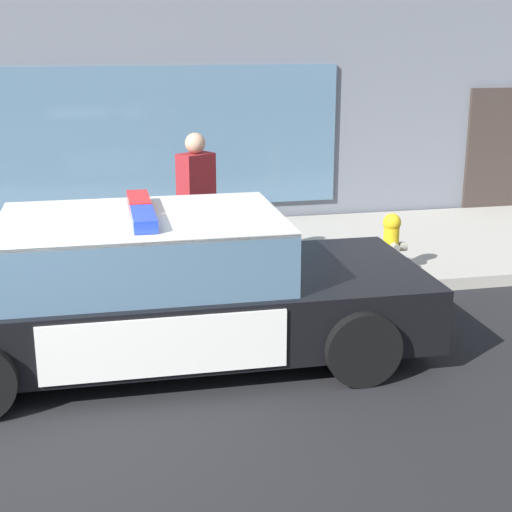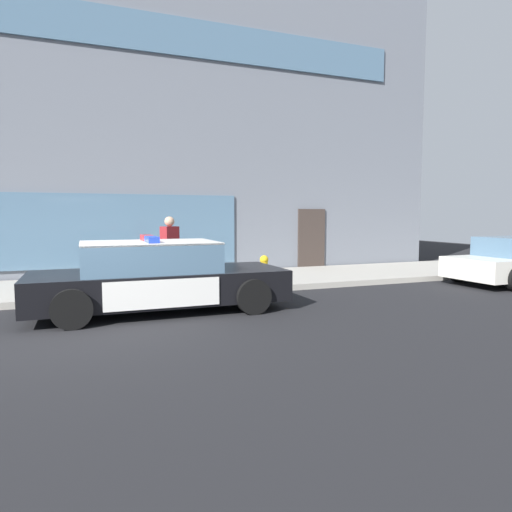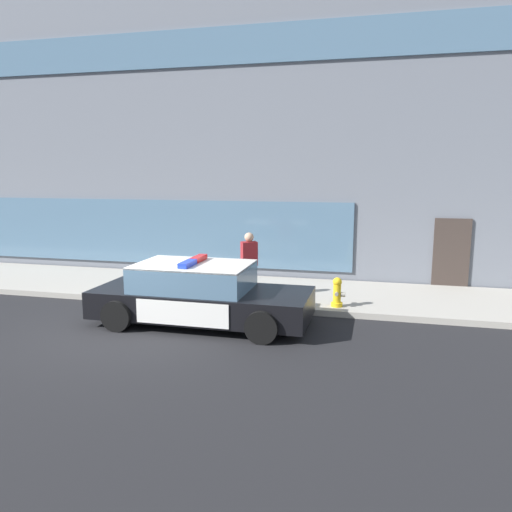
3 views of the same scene
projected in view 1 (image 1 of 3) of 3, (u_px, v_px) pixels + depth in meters
sidewalk at (27, 268)px, 9.78m from camera, size 48.00×3.46×0.15m
police_cruiser at (159, 289)px, 7.15m from camera, size 4.89×2.14×1.49m
fire_hydrant at (391, 244)px, 9.32m from camera, size 0.34×0.39×0.73m
pedestrian_on_sidewalk at (197, 204)px, 9.07m from camera, size 0.48×0.43×1.71m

